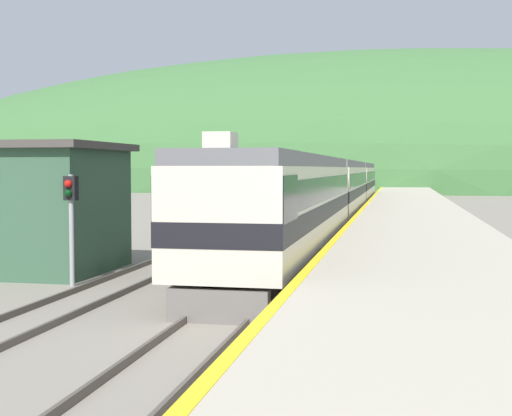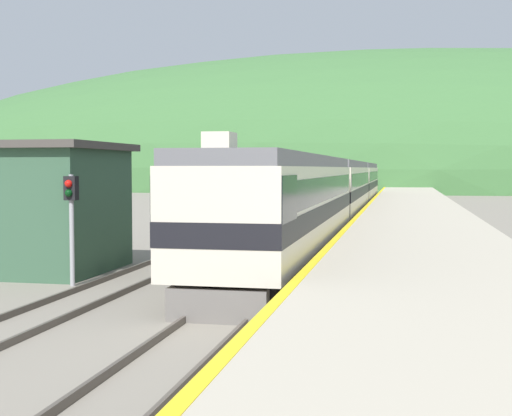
% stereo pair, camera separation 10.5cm
% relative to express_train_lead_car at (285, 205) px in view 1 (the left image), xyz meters
% --- Properties ---
extents(track_main, '(1.52, 180.00, 0.16)m').
position_rel_express_train_lead_car_xyz_m(track_main, '(0.00, 40.42, -2.07)').
color(track_main, '#4C443D').
rests_on(track_main, ground).
extents(track_siding, '(1.52, 180.00, 0.16)m').
position_rel_express_train_lead_car_xyz_m(track_siding, '(-4.15, 40.42, -2.07)').
color(track_siding, '#4C443D').
rests_on(track_siding, ground).
extents(platform, '(6.11, 140.00, 1.04)m').
position_rel_express_train_lead_car_xyz_m(platform, '(4.75, 20.42, -1.64)').
color(platform, '#B2A893').
rests_on(platform, ground).
extents(distant_hills, '(212.75, 95.74, 50.65)m').
position_rel_express_train_lead_car_xyz_m(distant_hills, '(0.00, 115.82, -2.15)').
color(distant_hills, '#3D6B38').
rests_on(distant_hills, ground).
extents(express_train_lead_car, '(3.03, 20.21, 4.29)m').
position_rel_express_train_lead_car_xyz_m(express_train_lead_car, '(0.00, 0.00, 0.00)').
color(express_train_lead_car, black).
rests_on(express_train_lead_car, ground).
extents(carriage_second, '(3.02, 19.38, 3.93)m').
position_rel_express_train_lead_car_xyz_m(carriage_second, '(0.00, 20.90, -0.01)').
color(carriage_second, black).
rests_on(carriage_second, ground).
extents(carriage_third, '(3.02, 19.38, 3.93)m').
position_rel_express_train_lead_car_xyz_m(carriage_third, '(0.00, 41.16, -0.01)').
color(carriage_third, black).
rests_on(carriage_third, ground).
extents(signal_post_siding, '(0.36, 0.42, 3.30)m').
position_rel_express_train_lead_car_xyz_m(signal_post_siding, '(-5.47, -5.70, 0.23)').
color(signal_post_siding, '#9E9EA3').
rests_on(signal_post_siding, ground).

